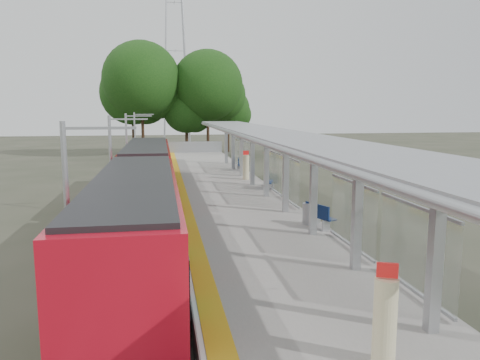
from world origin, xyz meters
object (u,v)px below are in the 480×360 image
bench_near (319,215)px  bench_mid (267,180)px  train (143,188)px  litter_bin (308,214)px  info_pillar_near (385,320)px  info_pillar_far (246,167)px  bench_far (240,164)px

bench_near → bench_mid: (0.02, 9.45, -0.01)m
train → litter_bin: (6.79, -3.83, -0.61)m
info_pillar_near → litter_bin: bearing=101.5°
info_pillar_near → info_pillar_far: bearing=107.8°
bench_near → info_pillar_near: 10.22m
train → bench_mid: (7.12, 5.05, -0.56)m
bench_far → info_pillar_near: info_pillar_near is taller
train → info_pillar_far: bearing=53.9°
train → bench_mid: bearing=35.4°
bench_near → info_pillar_near: (-2.19, -9.97, 0.34)m
train → info_pillar_far: size_ratio=14.11×
bench_near → litter_bin: 0.65m
info_pillar_near → info_pillar_far: info_pillar_far is taller
bench_far → info_pillar_near: bearing=-85.9°
bench_near → train: bearing=126.5°
info_pillar_far → train: bearing=-123.6°
bench_near → bench_mid: bearing=68.2°
train → bench_far: bearing=63.4°
info_pillar_far → litter_bin: (0.29, -12.76, -0.40)m
bench_near → litter_bin: size_ratio=1.64×
train → bench_far: train is taller
info_pillar_near → train: bearing=130.5°
train → bench_far: size_ratio=19.19×
info_pillar_far → bench_mid: bearing=-78.6°
train → info_pillar_near: (4.90, -14.38, -0.21)m
train → bench_near: train is taller
bench_mid → bench_near: bearing=-73.3°
info_pillar_near → info_pillar_far: size_ratio=1.00×
train → info_pillar_near: train is taller
info_pillar_far → litter_bin: 12.77m
info_pillar_near → bench_mid: bearing=105.2°
litter_bin → train: bearing=150.6°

